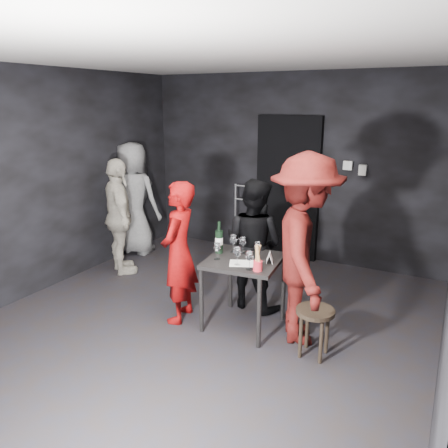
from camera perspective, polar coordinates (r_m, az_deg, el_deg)
The scene contains 25 objects.
floor at distance 4.78m, azimuth -2.75°, elevation -12.98°, with size 4.50×5.00×0.02m, color black.
ceiling at distance 4.20m, azimuth -3.27°, elevation 21.25°, with size 4.50×5.00×0.02m, color silver.
wall_back at distance 6.52m, azimuth 8.59°, elevation 7.28°, with size 4.50×0.04×2.70m, color black.
wall_left at distance 5.77m, azimuth -22.53°, elevation 5.15°, with size 0.04×5.00×2.70m, color black.
doorway at distance 6.52m, azimuth 8.30°, elevation 4.60°, with size 0.95×0.10×2.10m, color black.
wallbox_upper at distance 6.22m, azimuth 15.89°, elevation 7.38°, with size 0.12×0.06×0.12m, color #B7B7B2.
wallbox_lower at distance 6.19m, azimuth 17.66°, elevation 6.73°, with size 0.10×0.06×0.14m, color #B7B7B2.
hand_truck at distance 6.75m, azimuth 2.58°, elevation -2.28°, with size 0.37×0.32×1.08m.
tasting_table at distance 4.49m, azimuth 2.60°, elevation -5.73°, with size 0.72×0.72×0.75m.
stool at distance 4.17m, azimuth 11.79°, elevation -12.00°, with size 0.35×0.35×0.47m.
server_red at distance 4.62m, azimuth -5.91°, elevation -3.63°, with size 0.56×0.37×1.54m, color #8A0708.
woman_black at distance 4.92m, azimuth 3.89°, elevation -2.73°, with size 0.72×0.39×1.48m, color black.
man_maroon at distance 4.17m, azimuth 10.68°, elevation -0.44°, with size 1.49×0.69×2.30m, color #50100D.
bystander_cream at distance 6.02m, azimuth -13.56°, elevation 1.25°, with size 0.97×0.46×1.66m, color beige.
bystander_grey at distance 6.78m, azimuth -11.81°, elevation 4.24°, with size 0.96×0.52×1.96m, color gray.
tasting_mat at distance 4.33m, azimuth 2.61°, elevation -5.16°, with size 0.28×0.19×0.00m, color white.
wine_glass_a at distance 4.41m, azimuth -0.92°, elevation -3.46°, with size 0.07×0.07×0.19m, color white, non-canonical shape.
wine_glass_b at distance 4.60m, azimuth 1.22°, elevation -2.46°, with size 0.08×0.08×0.21m, color white, non-canonical shape.
wine_glass_c at distance 4.58m, azimuth 2.46°, elevation -2.68°, with size 0.07×0.07×0.19m, color white, non-canonical shape.
wine_glass_d at distance 4.25m, azimuth 1.75°, elevation -4.09°, with size 0.08×0.08×0.20m, color white, non-canonical shape.
wine_glass_e at distance 4.15m, azimuth 3.35°, elevation -4.66°, with size 0.08×0.08×0.20m, color white, non-canonical shape.
wine_glass_f at distance 4.46m, azimuth 4.38°, elevation -3.31°, with size 0.07×0.07×0.19m, color white, non-canonical shape.
wine_bottle at distance 4.58m, azimuth -0.65°, elevation -2.23°, with size 0.08×0.08×0.34m.
breadstick_cup at distance 4.12m, azimuth 4.45°, elevation -4.50°, with size 0.09×0.09×0.27m.
reserved_card at distance 4.37m, azimuth 5.81°, elevation -4.33°, with size 0.08×0.13×0.10m, color white, non-canonical shape.
Camera 1 is at (2.18, -3.57, 2.30)m, focal length 35.00 mm.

